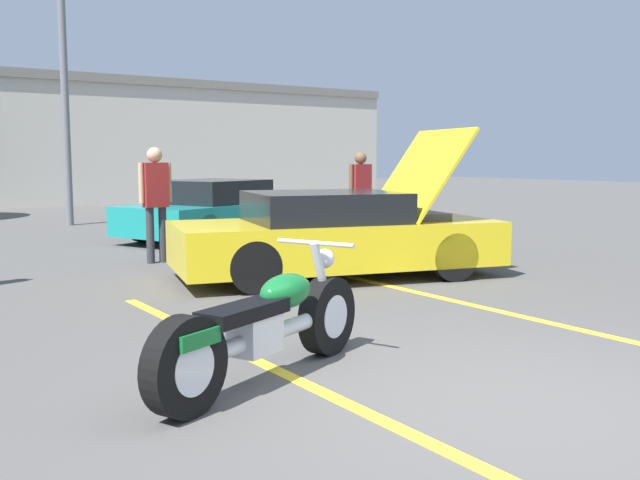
{
  "coord_description": "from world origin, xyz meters",
  "views": [
    {
      "loc": [
        -3.47,
        -2.95,
        1.6
      ],
      "look_at": [
        0.43,
        2.76,
        0.8
      ],
      "focal_mm": 40.0,
      "sensor_mm": 36.0,
      "label": 1
    }
  ],
  "objects_px": {
    "show_car_hood_open": "(338,235)",
    "spectator_by_show_car": "(156,194)",
    "light_pole": "(65,17)",
    "motorcycle": "(265,328)",
    "parked_car_right_row": "(217,211)",
    "spectator_near_motorcycle": "(360,189)"
  },
  "relations": [
    {
      "from": "motorcycle",
      "to": "spectator_by_show_car",
      "type": "bearing_deg",
      "value": 51.89
    },
    {
      "from": "motorcycle",
      "to": "parked_car_right_row",
      "type": "bearing_deg",
      "value": 42.32
    },
    {
      "from": "parked_car_right_row",
      "to": "spectator_by_show_car",
      "type": "bearing_deg",
      "value": -154.79
    },
    {
      "from": "light_pole",
      "to": "spectator_near_motorcycle",
      "type": "xyz_separation_m",
      "value": [
        3.46,
        -6.73,
        -3.81
      ]
    },
    {
      "from": "show_car_hood_open",
      "to": "spectator_by_show_car",
      "type": "height_order",
      "value": "show_car_hood_open"
    },
    {
      "from": "show_car_hood_open",
      "to": "spectator_by_show_car",
      "type": "relative_size",
      "value": 2.62
    },
    {
      "from": "show_car_hood_open",
      "to": "spectator_by_show_car",
      "type": "bearing_deg",
      "value": 134.81
    },
    {
      "from": "light_pole",
      "to": "spectator_by_show_car",
      "type": "distance_m",
      "value": 7.95
    },
    {
      "from": "spectator_by_show_car",
      "to": "light_pole",
      "type": "bearing_deg",
      "value": 84.73
    },
    {
      "from": "spectator_near_motorcycle",
      "to": "spectator_by_show_car",
      "type": "bearing_deg",
      "value": -176.67
    },
    {
      "from": "motorcycle",
      "to": "parked_car_right_row",
      "type": "relative_size",
      "value": 0.5
    },
    {
      "from": "light_pole",
      "to": "show_car_hood_open",
      "type": "distance_m",
      "value": 10.53
    },
    {
      "from": "show_car_hood_open",
      "to": "spectator_by_show_car",
      "type": "distance_m",
      "value": 3.07
    },
    {
      "from": "light_pole",
      "to": "motorcycle",
      "type": "height_order",
      "value": "light_pole"
    },
    {
      "from": "light_pole",
      "to": "spectator_near_motorcycle",
      "type": "relative_size",
      "value": 5.21
    },
    {
      "from": "show_car_hood_open",
      "to": "motorcycle",
      "type": "bearing_deg",
      "value": -117.37
    },
    {
      "from": "light_pole",
      "to": "show_car_hood_open",
      "type": "height_order",
      "value": "light_pole"
    },
    {
      "from": "motorcycle",
      "to": "show_car_hood_open",
      "type": "distance_m",
      "value": 4.54
    },
    {
      "from": "parked_car_right_row",
      "to": "spectator_near_motorcycle",
      "type": "bearing_deg",
      "value": -72.29
    },
    {
      "from": "show_car_hood_open",
      "to": "spectator_near_motorcycle",
      "type": "xyz_separation_m",
      "value": [
        2.59,
        2.87,
        0.44
      ]
    },
    {
      "from": "motorcycle",
      "to": "parked_car_right_row",
      "type": "height_order",
      "value": "parked_car_right_row"
    },
    {
      "from": "motorcycle",
      "to": "parked_car_right_row",
      "type": "distance_m",
      "value": 9.24
    }
  ]
}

